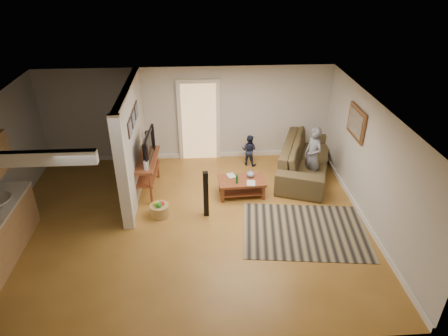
{
  "coord_description": "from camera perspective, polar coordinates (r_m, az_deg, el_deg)",
  "views": [
    {
      "loc": [
        0.33,
        -6.81,
        5.11
      ],
      "look_at": [
        0.79,
        0.34,
        1.1
      ],
      "focal_mm": 32.0,
      "sensor_mm": 36.0,
      "label": 1
    }
  ],
  "objects": [
    {
      "name": "toy_basket",
      "position": [
        8.71,
        -9.19,
        -5.9
      ],
      "size": [
        0.41,
        0.41,
        0.37
      ],
      "color": "#A98449",
      "rests_on": "ground"
    },
    {
      "name": "toddler",
      "position": [
        10.66,
        3.53,
        0.53
      ],
      "size": [
        0.51,
        0.47,
        0.85
      ],
      "primitive_type": "imported",
      "rotation": [
        0.0,
        0.0,
        2.68
      ],
      "color": "#1C233B",
      "rests_on": "ground"
    },
    {
      "name": "ground",
      "position": [
        8.52,
        -5.21,
        -7.74
      ],
      "size": [
        7.5,
        7.5,
        0.0
      ],
      "primitive_type": "plane",
      "color": "brown",
      "rests_on": "ground"
    },
    {
      "name": "sofa",
      "position": [
        10.52,
        11.38,
        -0.45
      ],
      "size": [
        2.03,
        3.07,
        0.83
      ],
      "primitive_type": "imported",
      "rotation": [
        0.0,
        0.0,
        1.22
      ],
      "color": "#3F331F",
      "rests_on": "ground"
    },
    {
      "name": "tv_console",
      "position": [
        9.32,
        -11.05,
        0.9
      ],
      "size": [
        0.58,
        1.38,
        1.16
      ],
      "rotation": [
        0.0,
        0.0,
        -0.05
      ],
      "color": "#5F2616",
      "rests_on": "ground"
    },
    {
      "name": "area_rug",
      "position": [
        8.42,
        11.48,
        -8.77
      ],
      "size": [
        2.71,
        2.11,
        0.01
      ],
      "primitive_type": "cube",
      "rotation": [
        0.0,
        0.0,
        -0.12
      ],
      "color": "black",
      "rests_on": "ground"
    },
    {
      "name": "child",
      "position": [
        10.13,
        12.14,
        -1.79
      ],
      "size": [
        0.52,
        0.61,
        1.42
      ],
      "primitive_type": "imported",
      "rotation": [
        0.0,
        0.0,
        -1.16
      ],
      "color": "slate",
      "rests_on": "ground"
    },
    {
      "name": "speaker_left",
      "position": [
        8.42,
        -2.62,
        -3.76
      ],
      "size": [
        0.12,
        0.12,
        1.06
      ],
      "primitive_type": "cube",
      "rotation": [
        0.0,
        0.0,
        0.09
      ],
      "color": "black",
      "rests_on": "ground"
    },
    {
      "name": "room_shell",
      "position": [
        8.23,
        -13.05,
        2.07
      ],
      "size": [
        7.54,
        6.02,
        2.52
      ],
      "color": "#B9B7B1",
      "rests_on": "ground"
    },
    {
      "name": "speaker_right",
      "position": [
        10.37,
        -10.67,
        2.48
      ],
      "size": [
        0.12,
        0.12,
        1.06
      ],
      "primitive_type": "cube",
      "rotation": [
        0.0,
        0.0,
        -0.13
      ],
      "color": "black",
      "rests_on": "ground"
    },
    {
      "name": "coffee_table",
      "position": [
        9.2,
        2.63,
        -2.13
      ],
      "size": [
        1.09,
        0.67,
        0.63
      ],
      "rotation": [
        0.0,
        0.0,
        0.05
      ],
      "color": "#5F2616",
      "rests_on": "ground"
    }
  ]
}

